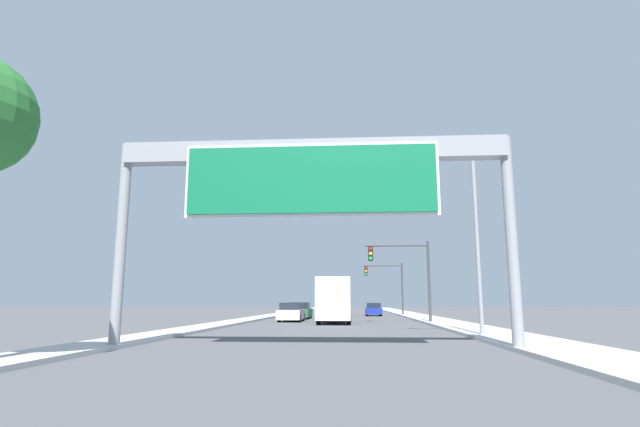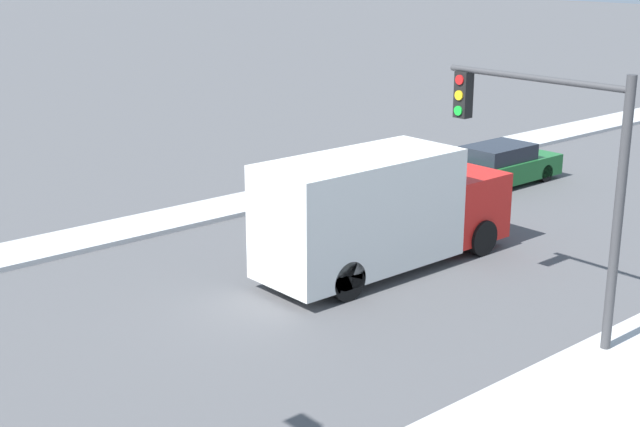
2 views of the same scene
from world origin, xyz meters
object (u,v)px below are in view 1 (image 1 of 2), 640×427
traffic_light_near_intersection (407,267)px  traffic_light_mid_block (389,280)px  car_near_right (292,312)px  sign_gantry (311,176)px  car_mid_right (342,309)px  car_mid_left (374,310)px  street_lamp_right (469,217)px  truck_box_primary (335,300)px  car_far_center (300,311)px

traffic_light_near_intersection → traffic_light_mid_block: 20.00m
car_near_right → traffic_light_near_intersection: traffic_light_near_intersection is taller
traffic_light_near_intersection → car_near_right: bearing=159.7°
sign_gantry → car_mid_right: size_ratio=2.94×
traffic_light_near_intersection → car_mid_right: bearing=103.5°
car_mid_left → street_lamp_right: size_ratio=0.47×
car_mid_right → truck_box_primary: truck_box_primary is taller
car_near_right → car_mid_right: car_near_right is taller
sign_gantry → traffic_light_mid_block: size_ratio=2.29×
car_mid_right → car_near_right: bearing=-100.6°
sign_gantry → car_mid_right: (0.00, 42.01, -5.01)m
car_mid_left → street_lamp_right: 33.57m
car_mid_left → traffic_light_mid_block: (1.80, 0.83, 3.27)m
car_far_center → traffic_light_near_intersection: size_ratio=0.82×
car_mid_right → traffic_light_near_intersection: 22.75m
car_mid_right → truck_box_primary: bearing=-90.0°
truck_box_primary → car_mid_right: bearing=90.0°
sign_gantry → traffic_light_near_intersection: 20.87m
car_mid_right → street_lamp_right: 36.71m
car_far_center → car_mid_left: bearing=54.0°
truck_box_primary → traffic_light_mid_block: 20.79m
truck_box_primary → car_far_center: bearing=110.2°
car_near_right → car_far_center: 6.30m
car_far_center → traffic_light_mid_block: size_ratio=0.82×
car_mid_left → truck_box_primary: (-3.50, -19.14, 0.95)m
car_mid_left → traffic_light_near_intersection: traffic_light_near_intersection is taller
car_mid_left → street_lamp_right: bearing=-84.7°
truck_box_primary → street_lamp_right: bearing=-64.8°
traffic_light_near_intersection → street_lamp_right: bearing=-84.6°
car_near_right → truck_box_primary: bearing=-42.5°
street_lamp_right → car_far_center: bearing=113.2°
street_lamp_right → traffic_light_near_intersection: bearing=95.4°
car_far_center → street_lamp_right: street_lamp_right is taller
car_far_center → car_mid_left: car_far_center is taller
car_near_right → car_mid_left: 17.40m
truck_box_primary → street_lamp_right: size_ratio=0.84×
car_mid_left → truck_box_primary: truck_box_primary is taller
traffic_light_near_intersection → car_far_center: bearing=132.5°
sign_gantry → car_near_right: 24.14m
car_mid_left → traffic_light_mid_block: size_ratio=0.73×
car_far_center → car_mid_right: bearing=74.2°
car_near_right → car_far_center: (0.00, 6.30, 0.01)m
car_mid_right → street_lamp_right: bearing=-79.6°
traffic_light_near_intersection → car_mid_left: bearing=95.2°
car_mid_right → traffic_light_mid_block: (5.30, -1.89, 3.28)m
sign_gantry → car_mid_right: 42.31m
car_mid_right → traffic_light_mid_block: 6.51m
car_near_right → traffic_light_near_intersection: size_ratio=0.80×
sign_gantry → street_lamp_right: 9.04m
car_near_right → car_mid_right: 18.98m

